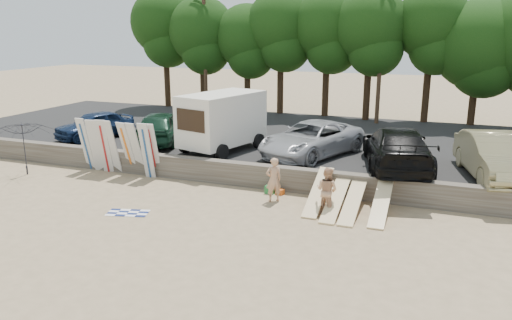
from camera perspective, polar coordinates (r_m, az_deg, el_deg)
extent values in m
plane|color=tan|center=(18.23, 0.38, -6.22)|extent=(120.00, 120.00, 0.00)
cube|color=#6B6356|center=(20.76, 3.27, -2.14)|extent=(44.00, 0.50, 1.00)
cube|color=#282828|center=(27.81, 7.95, 1.81)|extent=(44.00, 14.50, 0.70)
cylinder|color=#382616|center=(39.24, -10.13, 9.17)|extent=(0.44, 0.44, 4.26)
sphere|color=#204513|center=(39.06, -10.41, 15.25)|extent=(4.99, 4.99, 4.99)
cylinder|color=#382616|center=(37.44, -6.05, 8.74)|extent=(0.44, 0.44, 3.84)
sphere|color=#204513|center=(37.24, -6.21, 14.49)|extent=(4.82, 4.82, 4.82)
cylinder|color=#382616|center=(36.35, -0.99, 8.41)|extent=(0.44, 0.44, 3.57)
sphere|color=#204513|center=(36.13, -1.02, 13.92)|extent=(4.54, 4.54, 4.54)
cylinder|color=#382616|center=(35.40, 2.79, 8.67)|extent=(0.44, 0.44, 4.11)
sphere|color=#204513|center=(35.19, 2.88, 15.18)|extent=(4.74, 4.74, 4.74)
cylinder|color=#382616|center=(34.62, 7.96, 8.38)|extent=(0.44, 0.44, 4.08)
sphere|color=#204513|center=(34.41, 8.21, 15.00)|extent=(4.76, 4.76, 4.76)
cylinder|color=#382616|center=(33.58, 12.58, 7.95)|extent=(0.44, 0.44, 4.06)
sphere|color=#204513|center=(33.36, 12.97, 14.72)|extent=(4.73, 4.73, 4.73)
cylinder|color=#382616|center=(33.78, 18.90, 7.64)|extent=(0.44, 0.44, 4.16)
sphere|color=#204513|center=(33.57, 19.49, 14.53)|extent=(4.60, 4.60, 4.60)
cylinder|color=#382616|center=(33.85, 23.56, 6.49)|extent=(0.44, 0.44, 3.30)
sphere|color=#204513|center=(33.61, 24.13, 11.93)|extent=(5.45, 5.45, 5.45)
cylinder|color=#473321|center=(35.72, -5.86, 12.60)|extent=(0.26, 0.26, 9.00)
cylinder|color=#473321|center=(32.22, 14.07, 12.01)|extent=(0.26, 0.26, 9.00)
cube|color=white|center=(24.39, -3.88, 4.78)|extent=(3.29, 4.85, 2.44)
cube|color=black|center=(22.71, -7.51, 4.50)|extent=(1.61, 0.48, 1.00)
cylinder|color=black|center=(24.35, -8.10, 1.67)|extent=(0.40, 0.76, 0.73)
cylinder|color=black|center=(22.84, -3.89, 0.91)|extent=(0.40, 0.76, 0.73)
cylinder|color=black|center=(26.44, -3.79, 2.84)|extent=(0.40, 0.76, 0.73)
cylinder|color=black|center=(25.05, 0.32, 2.19)|extent=(0.40, 0.76, 0.73)
imported|color=#132545|center=(28.73, -17.94, 3.86)|extent=(3.31, 4.65, 1.47)
imported|color=#113020|center=(26.68, -10.79, 3.76)|extent=(3.50, 5.34, 1.69)
imported|color=#ABACB0|center=(23.60, 6.36, 2.40)|extent=(4.63, 6.36, 1.61)
imported|color=black|center=(22.03, 15.80, 1.30)|extent=(3.84, 6.64, 1.81)
imported|color=#999061|center=(22.02, 25.61, 0.37)|extent=(3.09, 5.77, 1.81)
cube|color=silver|center=(24.75, -18.88, 1.73)|extent=(0.56, 0.66, 2.55)
cube|color=silver|center=(24.33, -17.90, 1.57)|extent=(0.60, 0.75, 2.54)
cube|color=silver|center=(24.03, -16.94, 1.51)|extent=(0.57, 0.65, 2.56)
cube|color=silver|center=(23.83, -16.12, 1.45)|extent=(0.58, 0.70, 2.55)
cube|color=silver|center=(23.43, -14.49, 1.30)|extent=(0.61, 0.86, 2.51)
cube|color=silver|center=(23.17, -13.57, 1.21)|extent=(0.58, 0.83, 2.51)
cube|color=silver|center=(22.64, -12.41, 1.03)|extent=(0.50, 0.56, 2.56)
cube|color=silver|center=(22.72, -11.72, 1.08)|extent=(0.54, 0.72, 2.54)
cube|color=beige|center=(18.96, 7.15, -3.61)|extent=(0.56, 2.81, 1.18)
cube|color=beige|center=(18.63, 9.05, -4.55)|extent=(0.56, 2.92, 0.85)
cube|color=beige|center=(18.54, 10.98, -4.77)|extent=(0.56, 2.92, 0.83)
cube|color=beige|center=(18.48, 14.14, -4.64)|extent=(0.56, 2.85, 1.06)
imported|color=tan|center=(19.32, 2.03, -2.26)|extent=(0.76, 0.72, 1.75)
imported|color=tan|center=(18.28, 8.11, -3.45)|extent=(1.00, 0.89, 1.73)
cube|color=#217C35|center=(20.44, 1.61, -3.39)|extent=(0.39, 0.31, 0.32)
cube|color=#DB5D19|center=(20.33, 2.77, -3.65)|extent=(0.35, 0.32, 0.22)
plane|color=white|center=(18.94, -14.43, -5.87)|extent=(1.84, 1.84, 0.00)
imported|color=black|center=(25.03, -24.97, 1.18)|extent=(3.78, 3.80, 2.48)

